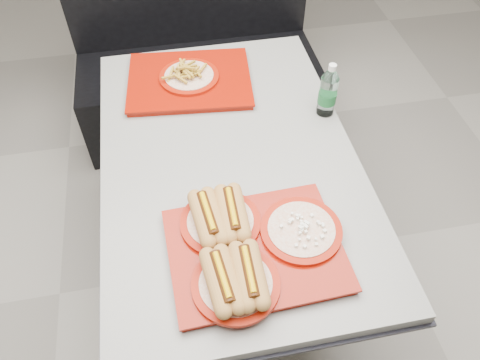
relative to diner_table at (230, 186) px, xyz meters
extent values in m
plane|color=gray|center=(0.00, 0.00, -0.58)|extent=(6.00, 6.00, 0.00)
cylinder|color=black|center=(0.00, 0.00, -0.56)|extent=(0.52, 0.52, 0.05)
cylinder|color=black|center=(0.00, 0.00, -0.20)|extent=(0.11, 0.11, 0.66)
cube|color=black|center=(0.00, 0.00, 0.12)|extent=(0.92, 1.42, 0.01)
cube|color=gray|center=(0.00, 0.00, 0.15)|extent=(0.90, 1.40, 0.04)
cube|color=black|center=(0.00, 1.02, -0.36)|extent=(1.30, 0.55, 0.45)
cube|color=#861003|center=(0.01, -0.41, 0.18)|extent=(0.51, 0.41, 0.02)
cube|color=#861003|center=(0.01, -0.41, 0.19)|extent=(0.52, 0.42, 0.01)
cylinder|color=#941504|center=(-0.07, -0.52, 0.20)|extent=(0.25, 0.25, 0.01)
cylinder|color=silver|center=(-0.07, -0.52, 0.21)|extent=(0.20, 0.20, 0.01)
cylinder|color=#941504|center=(-0.08, -0.30, 0.20)|extent=(0.25, 0.25, 0.01)
cylinder|color=silver|center=(-0.08, -0.30, 0.21)|extent=(0.20, 0.20, 0.01)
cylinder|color=#941504|center=(0.16, -0.38, 0.20)|extent=(0.25, 0.25, 0.01)
cylinder|color=silver|center=(0.16, -0.38, 0.21)|extent=(0.20, 0.20, 0.01)
cube|color=#861003|center=(-0.09, 0.44, 0.17)|extent=(0.52, 0.43, 0.02)
cube|color=#861003|center=(-0.09, 0.44, 0.19)|extent=(0.54, 0.44, 0.01)
cylinder|color=#941504|center=(-0.09, 0.44, 0.20)|extent=(0.24, 0.24, 0.01)
cylinder|color=silver|center=(-0.09, 0.44, 0.21)|extent=(0.20, 0.20, 0.01)
cylinder|color=silver|center=(0.41, 0.16, 0.25)|extent=(0.07, 0.07, 0.16)
cylinder|color=#175C29|center=(0.41, 0.16, 0.24)|extent=(0.07, 0.07, 0.05)
cone|color=silver|center=(0.41, 0.16, 0.34)|extent=(0.07, 0.07, 0.04)
cylinder|color=silver|center=(0.41, 0.16, 0.37)|extent=(0.03, 0.03, 0.02)
camera|label=1|loc=(-0.18, -1.14, 1.37)|focal=35.00mm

